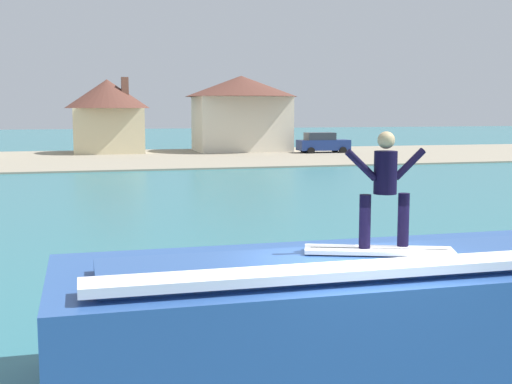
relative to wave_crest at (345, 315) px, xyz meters
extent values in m
cube|color=#2C5296|center=(0.00, 0.03, -0.05)|extent=(8.25, 3.21, 1.66)
cube|color=#2C5296|center=(0.00, -0.37, 0.87)|extent=(7.01, 1.45, 0.18)
cube|color=white|center=(0.00, -1.02, 0.93)|extent=(7.42, 0.58, 0.12)
cube|color=white|center=(0.33, -0.38, 1.02)|extent=(2.07, 1.14, 0.06)
cube|color=black|center=(0.33, -0.38, 1.04)|extent=(1.78, 0.69, 0.01)
cylinder|color=black|center=(0.14, -0.32, 1.42)|extent=(0.16, 0.16, 0.75)
cylinder|color=black|center=(0.73, -0.32, 1.42)|extent=(0.16, 0.16, 0.75)
cylinder|color=black|center=(0.43, -0.32, 2.09)|extent=(0.32, 0.32, 0.59)
sphere|color=tan|center=(0.43, -0.32, 2.54)|extent=(0.24, 0.24, 0.24)
cylinder|color=black|center=(0.07, -0.32, 2.20)|extent=(0.47, 0.10, 0.45)
cylinder|color=black|center=(0.80, -0.32, 2.20)|extent=(0.47, 0.10, 0.45)
cube|color=gray|center=(-0.14, 44.08, -0.82)|extent=(120.00, 21.17, 0.11)
cube|color=navy|center=(16.97, 46.16, -0.11)|extent=(4.51, 1.74, 0.90)
cube|color=#262D38|center=(16.63, 46.16, 0.66)|extent=(2.48, 1.57, 0.64)
cylinder|color=black|center=(18.44, 47.08, -0.56)|extent=(0.64, 0.22, 0.64)
cylinder|color=black|center=(18.44, 45.24, -0.56)|extent=(0.64, 0.22, 0.64)
cylinder|color=black|center=(15.50, 47.08, -0.56)|extent=(0.64, 0.22, 0.64)
cylinder|color=black|center=(15.50, 45.24, -0.56)|extent=(0.64, 0.22, 0.64)
cube|color=beige|center=(10.62, 50.43, 1.62)|extent=(8.20, 5.81, 5.00)
cone|color=brown|center=(10.62, 50.43, 5.06)|extent=(10.16, 10.16, 1.88)
cube|color=beige|center=(-1.21, 50.69, 1.11)|extent=(5.86, 4.97, 3.97)
cone|color=brown|center=(-1.21, 50.69, 4.33)|extent=(7.27, 7.27, 2.46)
cube|color=brown|center=(0.26, 49.94, 4.83)|extent=(0.60, 0.60, 1.80)
camera|label=1|loc=(-3.63, -8.71, 2.95)|focal=46.82mm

